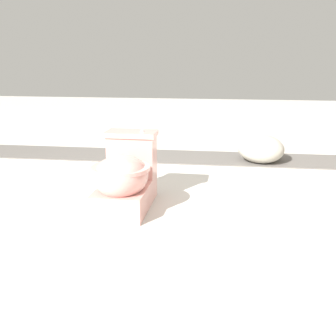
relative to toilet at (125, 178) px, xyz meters
name	(u,v)px	position (x,y,z in m)	size (l,w,h in m)	color
ground_plane	(153,194)	(-0.29, 0.15, -0.22)	(14.00, 14.00, 0.00)	beige
gravel_strip	(219,158)	(-1.45, 0.65, -0.21)	(0.56, 8.00, 0.01)	#605B56
toilet	(125,178)	(0.00, 0.00, 0.00)	(0.64, 0.40, 0.52)	#E09E93
boulder_near	(261,149)	(-1.37, 1.05, -0.08)	(0.47, 0.43, 0.28)	#ADA899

